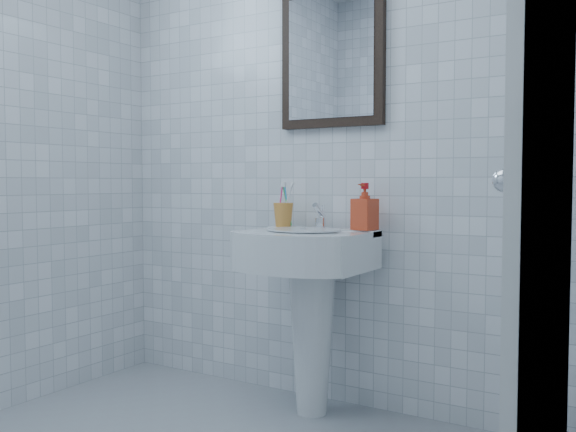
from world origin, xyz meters
The scene contains 10 objects.
wall_back centered at (0.00, 1.20, 1.25)m, with size 2.20×0.02×2.50m, color white.
wall_right centered at (1.10, 0.00, 1.25)m, with size 0.02×2.40×2.50m, color white.
washbasin centered at (0.07, 0.98, 0.54)m, with size 0.52×0.38×0.80m.
faucet centered at (0.07, 1.08, 0.84)m, with size 0.05×0.10×0.11m.
toothbrush_cup centered at (-0.12, 1.08, 0.85)m, with size 0.09×0.09×0.11m, color orange, non-canonical shape.
soap_dispenser centered at (0.28, 1.09, 0.89)m, with size 0.09×0.09×0.20m, color red.
wall_mirror centered at (0.07, 1.18, 1.55)m, with size 0.50×0.04×0.62m.
bathroom_door centered at (1.08, 0.55, 1.00)m, with size 0.04×0.80×2.00m, color silver.
towel_ring centered at (1.06, 0.73, 1.05)m, with size 0.18×0.18×0.01m, color silver.
hand_towel centered at (1.04, 0.73, 0.87)m, with size 0.03×0.16×0.38m, color silver.
Camera 1 is at (1.41, -1.36, 0.99)m, focal length 40.00 mm.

